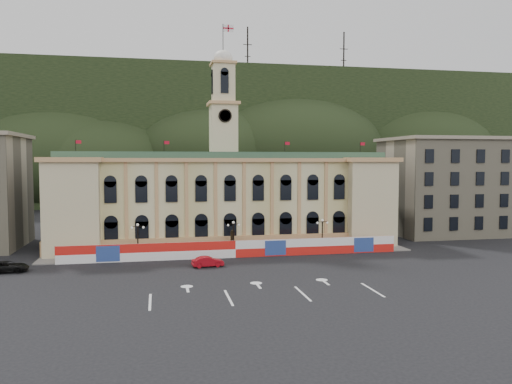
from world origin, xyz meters
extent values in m
plane|color=black|center=(0.00, 0.00, 0.00)|extent=(260.00, 260.00, 0.00)
cube|color=black|center=(0.00, 130.00, 22.00)|extent=(230.00, 70.00, 44.00)
cube|color=#595651|center=(35.00, 110.00, 30.00)|extent=(22.00, 8.00, 14.00)
cube|color=#595651|center=(-48.00, 108.00, 26.00)|extent=(16.00, 7.00, 10.00)
cylinder|color=black|center=(20.00, 115.00, 50.00)|extent=(0.50, 0.50, 20.00)
cylinder|color=black|center=(55.00, 115.00, 50.00)|extent=(0.50, 0.50, 20.00)
cube|color=beige|center=(0.00, 28.00, 7.00)|extent=(55.00, 15.00, 14.00)
cube|color=tan|center=(0.00, 20.20, 1.20)|extent=(56.00, 0.80, 2.40)
cube|color=tan|center=(0.00, 28.00, 14.30)|extent=(56.20, 16.20, 0.60)
cube|color=#33553F|center=(0.00, 28.00, 15.00)|extent=(53.00, 13.00, 1.20)
cube|color=beige|center=(-23.50, 27.00, 7.00)|extent=(8.00, 17.00, 14.00)
cube|color=beige|center=(23.50, 27.00, 7.00)|extent=(8.00, 17.00, 14.00)
cube|color=beige|center=(0.00, 28.00, 19.60)|extent=(4.40, 4.40, 8.00)
cube|color=tan|center=(0.00, 28.00, 23.80)|extent=(5.20, 5.20, 0.50)
cube|color=beige|center=(0.00, 28.00, 27.10)|extent=(3.60, 3.60, 6.50)
cube|color=tan|center=(0.00, 28.00, 30.50)|extent=(4.20, 4.20, 0.40)
cylinder|color=black|center=(0.00, 25.70, 21.60)|extent=(2.20, 0.20, 2.20)
ellipsoid|color=white|center=(0.00, 28.00, 31.40)|extent=(3.20, 3.20, 2.72)
cylinder|color=black|center=(0.00, 28.00, 34.60)|extent=(0.12, 0.12, 5.00)
cube|color=white|center=(0.90, 28.00, 36.40)|extent=(1.80, 0.04, 1.20)
cube|color=red|center=(0.90, 27.97, 36.40)|extent=(1.80, 0.02, 0.22)
cube|color=red|center=(0.90, 27.97, 36.40)|extent=(0.22, 0.02, 1.20)
cube|color=tan|center=(43.00, 31.00, 9.00)|extent=(20.00, 16.00, 18.00)
cube|color=gray|center=(43.00, 31.00, 18.30)|extent=(21.00, 17.00, 0.60)
cube|color=red|center=(0.00, 15.00, 1.25)|extent=(50.00, 0.25, 2.50)
cube|color=#2A438D|center=(-18.00, 14.86, 1.25)|extent=(3.20, 0.05, 2.20)
cube|color=#2A438D|center=(6.00, 14.86, 1.25)|extent=(3.20, 0.05, 2.20)
cube|color=#2A438D|center=(20.00, 14.86, 1.25)|extent=(3.20, 0.05, 2.20)
cube|color=slate|center=(0.00, 17.75, 0.08)|extent=(56.00, 5.50, 0.16)
cube|color=#595651|center=(0.00, 18.00, 0.90)|extent=(1.40, 1.40, 1.80)
cylinder|color=black|center=(0.00, 18.00, 2.60)|extent=(0.60, 0.60, 1.60)
sphere|color=black|center=(0.00, 18.00, 3.50)|extent=(0.44, 0.44, 0.44)
cylinder|color=black|center=(-14.00, 17.00, 0.15)|extent=(0.44, 0.44, 0.30)
cylinder|color=black|center=(-14.00, 17.00, 2.40)|extent=(0.18, 0.18, 4.80)
cube|color=black|center=(-14.00, 17.00, 4.70)|extent=(1.60, 0.08, 0.08)
sphere|color=silver|center=(-14.80, 17.00, 4.55)|extent=(0.36, 0.36, 0.36)
sphere|color=silver|center=(-13.20, 17.00, 4.55)|extent=(0.36, 0.36, 0.36)
sphere|color=silver|center=(-14.00, 17.00, 4.95)|extent=(0.40, 0.40, 0.40)
cylinder|color=black|center=(0.00, 17.00, 0.15)|extent=(0.44, 0.44, 0.30)
cylinder|color=black|center=(0.00, 17.00, 2.40)|extent=(0.18, 0.18, 4.80)
cube|color=black|center=(0.00, 17.00, 4.70)|extent=(1.60, 0.08, 0.08)
sphere|color=silver|center=(-0.80, 17.00, 4.55)|extent=(0.36, 0.36, 0.36)
sphere|color=silver|center=(0.80, 17.00, 4.55)|extent=(0.36, 0.36, 0.36)
sphere|color=silver|center=(0.00, 17.00, 4.95)|extent=(0.40, 0.40, 0.40)
cylinder|color=black|center=(14.00, 17.00, 0.15)|extent=(0.44, 0.44, 0.30)
cylinder|color=black|center=(14.00, 17.00, 2.40)|extent=(0.18, 0.18, 4.80)
cube|color=black|center=(14.00, 17.00, 4.70)|extent=(1.60, 0.08, 0.08)
sphere|color=silver|center=(13.20, 17.00, 4.55)|extent=(0.36, 0.36, 0.36)
sphere|color=silver|center=(14.80, 17.00, 4.55)|extent=(0.36, 0.36, 0.36)
sphere|color=silver|center=(14.00, 17.00, 4.95)|extent=(0.40, 0.40, 0.40)
imported|color=#9F0B15|center=(-4.63, 9.44, 0.70)|extent=(2.41, 4.57, 1.40)
imported|color=black|center=(-30.00, 11.13, 0.71)|extent=(2.78, 5.31, 1.42)
camera|label=1|loc=(-11.15, -56.54, 14.27)|focal=35.00mm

